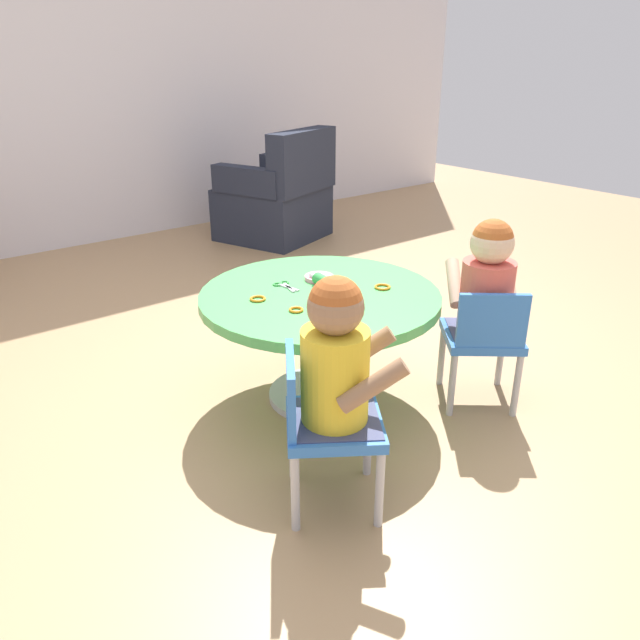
% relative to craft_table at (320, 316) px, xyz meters
% --- Properties ---
extents(ground_plane, '(10.00, 10.00, 0.00)m').
position_rel_craft_table_xyz_m(ground_plane, '(0.00, 0.00, -0.38)').
color(ground_plane, tan).
extents(back_wall, '(8.00, 0.12, 2.80)m').
position_rel_craft_table_xyz_m(back_wall, '(0.00, 3.00, 1.02)').
color(back_wall, silver).
rests_on(back_wall, ground).
extents(craft_table, '(0.97, 0.97, 0.49)m').
position_rel_craft_table_xyz_m(craft_table, '(0.00, 0.00, 0.00)').
color(craft_table, silver).
rests_on(craft_table, ground).
extents(child_chair_left, '(0.42, 0.42, 0.54)m').
position_rel_craft_table_xyz_m(child_chair_left, '(-0.41, -0.53, -0.08)').
color(child_chair_left, '#B7B7BC').
rests_on(child_chair_left, ground).
extents(seated_child_left, '(0.44, 0.42, 0.51)m').
position_rel_craft_table_xyz_m(seated_child_left, '(-0.37, -0.55, 0.15)').
color(seated_child_left, '#3F4772').
rests_on(seated_child_left, ground).
extents(child_chair_right, '(0.42, 0.42, 0.54)m').
position_rel_craft_table_xyz_m(child_chair_right, '(0.49, -0.45, -0.08)').
color(child_chair_right, '#B7B7BC').
rests_on(child_chair_right, ground).
extents(seated_child_right, '(0.43, 0.44, 0.51)m').
position_rel_craft_table_xyz_m(seated_child_right, '(0.52, -0.42, 0.15)').
color(seated_child_right, '#3F4772').
rests_on(seated_child_right, ground).
extents(armchair_dark, '(0.90, 0.91, 0.85)m').
position_rel_craft_table_xyz_m(armchair_dark, '(1.28, 2.15, -0.07)').
color(armchair_dark, '#232838').
rests_on(armchair_dark, ground).
extents(rolling_pin, '(0.06, 0.23, 0.05)m').
position_rel_craft_table_xyz_m(rolling_pin, '(0.05, 0.02, 0.13)').
color(rolling_pin, green).
rests_on(rolling_pin, craft_table).
extents(craft_scissors, '(0.08, 0.14, 0.01)m').
position_rel_craft_table_xyz_m(craft_scissors, '(-0.07, 0.15, 0.11)').
color(craft_scissors, silver).
rests_on(craft_scissors, craft_table).
extents(playdough_blob_0, '(0.12, 0.12, 0.02)m').
position_rel_craft_table_xyz_m(playdough_blob_0, '(0.09, 0.12, 0.11)').
color(playdough_blob_0, pink).
rests_on(playdough_blob_0, craft_table).
extents(playdough_blob_1, '(0.14, 0.14, 0.02)m').
position_rel_craft_table_xyz_m(playdough_blob_1, '(-0.17, -0.38, 0.11)').
color(playdough_blob_1, '#F2CC72').
rests_on(playdough_blob_1, craft_table).
extents(cookie_cutter_0, '(0.06, 0.06, 0.01)m').
position_rel_craft_table_xyz_m(cookie_cutter_0, '(-0.24, 0.09, 0.11)').
color(cookie_cutter_0, orange).
rests_on(cookie_cutter_0, craft_table).
extents(cookie_cutter_1, '(0.06, 0.06, 0.01)m').
position_rel_craft_table_xyz_m(cookie_cutter_1, '(-0.19, -0.10, 0.11)').
color(cookie_cutter_1, orange).
rests_on(cookie_cutter_1, craft_table).
extents(cookie_cutter_2, '(0.05, 0.05, 0.01)m').
position_rel_craft_table_xyz_m(cookie_cutter_2, '(-0.15, -0.32, 0.11)').
color(cookie_cutter_2, red).
rests_on(cookie_cutter_2, craft_table).
extents(cookie_cutter_3, '(0.07, 0.07, 0.01)m').
position_rel_craft_table_xyz_m(cookie_cutter_3, '(0.23, -0.12, 0.11)').
color(cookie_cutter_3, orange).
rests_on(cookie_cutter_3, craft_table).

